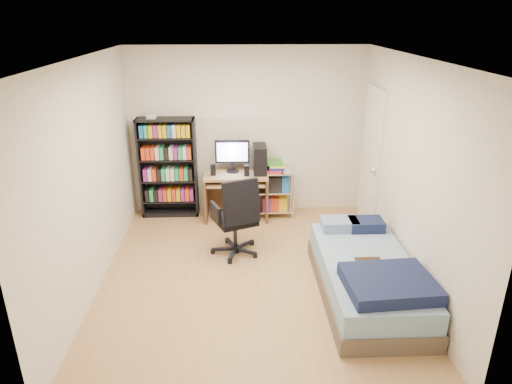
{
  "coord_description": "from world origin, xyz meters",
  "views": [
    {
      "loc": [
        -0.15,
        -4.68,
        2.92
      ],
      "look_at": [
        0.07,
        0.4,
        0.91
      ],
      "focal_mm": 32.0,
      "sensor_mm": 36.0,
      "label": 1
    }
  ],
  "objects_px": {
    "office_chair": "(236,230)",
    "bed": "(368,277)",
    "computer_desk": "(242,177)",
    "media_shelf": "(168,167)"
  },
  "relations": [
    {
      "from": "bed",
      "to": "computer_desk",
      "type": "bearing_deg",
      "value": 121.23
    },
    {
      "from": "office_chair",
      "to": "bed",
      "type": "distance_m",
      "value": 1.75
    },
    {
      "from": "media_shelf",
      "to": "office_chair",
      "type": "bearing_deg",
      "value": -52.1
    },
    {
      "from": "media_shelf",
      "to": "office_chair",
      "type": "distance_m",
      "value": 1.7
    },
    {
      "from": "office_chair",
      "to": "computer_desk",
      "type": "bearing_deg",
      "value": 63.01
    },
    {
      "from": "computer_desk",
      "to": "office_chair",
      "type": "relative_size",
      "value": 1.12
    },
    {
      "from": "media_shelf",
      "to": "computer_desk",
      "type": "bearing_deg",
      "value": -6.04
    },
    {
      "from": "media_shelf",
      "to": "bed",
      "type": "height_order",
      "value": "media_shelf"
    },
    {
      "from": "computer_desk",
      "to": "office_chair",
      "type": "height_order",
      "value": "computer_desk"
    },
    {
      "from": "office_chair",
      "to": "bed",
      "type": "bearing_deg",
      "value": -57.9
    }
  ]
}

